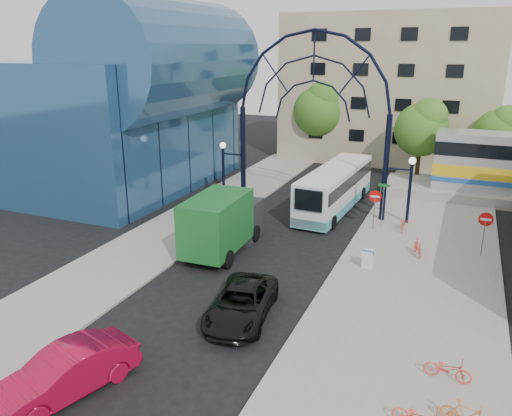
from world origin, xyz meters
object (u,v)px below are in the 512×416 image
at_px(street_name_sign, 383,196).
at_px(bike_near_b, 418,247).
at_px(sandwich_board, 368,257).
at_px(city_bus, 335,188).
at_px(tree_north_a, 423,127).
at_px(red_sedan, 65,373).
at_px(stop_sign, 375,200).
at_px(black_suv, 241,303).
at_px(bike_far_a, 448,369).
at_px(green_truck, 223,222).
at_px(gateway_arch, 313,86).
at_px(tree_north_b, 321,108).
at_px(tree_north_c, 501,132).
at_px(bike_near_a, 403,224).
at_px(bike_far_b, 467,416).
at_px(do_not_enter_sign, 485,224).

bearing_deg(street_name_sign, bike_near_b, -55.92).
bearing_deg(sandwich_board, city_bus, 113.84).
xyz_separation_m(tree_north_a, red_sedan, (-7.85, -33.44, -3.80)).
xyz_separation_m(stop_sign, sandwich_board, (0.80, -6.02, -1.25)).
relative_size(stop_sign, city_bus, 0.23).
bearing_deg(black_suv, bike_far_a, -16.56).
bearing_deg(tree_north_a, green_truck, -112.65).
height_order(gateway_arch, tree_north_b, gateway_arch).
relative_size(sandwich_board, bike_far_a, 0.63).
distance_m(sandwich_board, tree_north_b, 26.15).
relative_size(street_name_sign, city_bus, 0.26).
height_order(stop_sign, tree_north_a, tree_north_a).
relative_size(stop_sign, street_name_sign, 0.89).
bearing_deg(gateway_arch, black_suv, -83.91).
bearing_deg(tree_north_c, bike_far_a, -94.35).
bearing_deg(green_truck, tree_north_b, 91.34).
distance_m(stop_sign, bike_near_a, 2.33).
xyz_separation_m(stop_sign, bike_far_b, (5.67, -16.28, -1.40)).
bearing_deg(tree_north_c, tree_north_b, 172.88).
xyz_separation_m(gateway_arch, black_suv, (1.58, -14.83, -7.86)).
distance_m(green_truck, bike_far_b, 16.21).
xyz_separation_m(do_not_enter_sign, bike_near_a, (-4.43, 2.40, -1.45)).
xyz_separation_m(bike_near_b, bike_far_b, (2.68, -13.06, 0.02)).
bearing_deg(red_sedan, black_suv, 81.89).
bearing_deg(stop_sign, street_name_sign, 56.36).
height_order(city_bus, bike_near_b, city_bus).
height_order(tree_north_c, bike_near_b, tree_north_c).
bearing_deg(tree_north_a, bike_near_a, -88.11).
bearing_deg(tree_north_b, bike_near_b, -61.12).
xyz_separation_m(red_sedan, bike_far_a, (11.58, 5.51, -0.27)).
distance_m(gateway_arch, bike_far_a, 20.43).
xyz_separation_m(gateway_arch, bike_far_b, (10.47, -18.28, -7.97)).
distance_m(stop_sign, bike_far_b, 17.30).
bearing_deg(tree_north_a, bike_far_b, -81.81).
bearing_deg(red_sedan, bike_far_a, 43.72).
bearing_deg(sandwich_board, bike_far_b, -64.60).
distance_m(do_not_enter_sign, city_bus, 10.91).
distance_m(city_bus, red_sedan, 23.05).
distance_m(do_not_enter_sign, sandwich_board, 6.85).
relative_size(tree_north_c, red_sedan, 1.33).
relative_size(red_sedan, bike_far_b, 3.13).
distance_m(tree_north_b, bike_near_a, 20.95).
distance_m(city_bus, black_suv, 16.16).
bearing_deg(green_truck, bike_near_a, 35.37).
bearing_deg(tree_north_b, stop_sign, -64.17).
xyz_separation_m(do_not_enter_sign, green_truck, (-13.39, -4.48, -0.29)).
bearing_deg(bike_far_a, bike_near_a, 16.58).
xyz_separation_m(red_sedan, bike_near_b, (9.52, 16.28, -0.24)).
height_order(stop_sign, do_not_enter_sign, stop_sign).
bearing_deg(bike_far_b, bike_near_a, 28.31).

